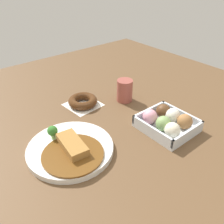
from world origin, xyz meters
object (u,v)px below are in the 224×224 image
object	(u,v)px
donut_box	(167,122)
coffee_mug	(125,90)
curry_plate	(71,149)
chocolate_ring_donut	(83,101)

from	to	relation	value
donut_box	coffee_mug	bearing A→B (deg)	175.45
curry_plate	coffee_mug	world-z (taller)	coffee_mug
donut_box	chocolate_ring_donut	xyz separation A→B (m)	(-0.32, -0.14, -0.01)
curry_plate	chocolate_ring_donut	xyz separation A→B (m)	(-0.21, 0.18, 0.00)
chocolate_ring_donut	curry_plate	bearing A→B (deg)	-40.82
curry_plate	chocolate_ring_donut	world-z (taller)	curry_plate
curry_plate	donut_box	xyz separation A→B (m)	(0.10, 0.32, 0.01)
curry_plate	coffee_mug	bearing A→B (deg)	111.77
donut_box	chocolate_ring_donut	size ratio (longest dim) A/B	1.30
chocolate_ring_donut	coffee_mug	bearing A→B (deg)	63.45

